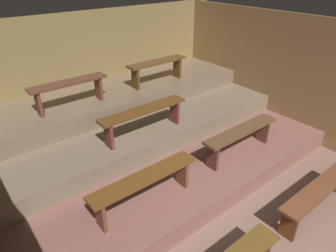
{
  "coord_description": "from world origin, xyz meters",
  "views": [
    {
      "loc": [
        -2.57,
        -0.53,
        3.11
      ],
      "look_at": [
        0.22,
        2.92,
        0.66
      ],
      "focal_mm": 31.94,
      "sensor_mm": 36.0,
      "label": 1
    }
  ],
  "objects_px": {
    "bench_floor_right": "(319,192)",
    "bench_upper_left": "(69,88)",
    "bench_lower_left": "(145,183)",
    "bench_lower_right": "(241,135)",
    "bench_middle_center": "(144,114)",
    "bench_upper_right": "(157,66)"
  },
  "relations": [
    {
      "from": "bench_floor_right",
      "to": "bench_upper_left",
      "type": "relative_size",
      "value": 1.24
    },
    {
      "from": "bench_lower_left",
      "to": "bench_lower_right",
      "type": "distance_m",
      "value": 1.88
    },
    {
      "from": "bench_lower_right",
      "to": "bench_middle_center",
      "type": "distance_m",
      "value": 1.59
    },
    {
      "from": "bench_middle_center",
      "to": "bench_lower_right",
      "type": "bearing_deg",
      "value": -43.41
    },
    {
      "from": "bench_lower_left",
      "to": "bench_middle_center",
      "type": "height_order",
      "value": "bench_middle_center"
    },
    {
      "from": "bench_lower_left",
      "to": "bench_lower_right",
      "type": "bearing_deg",
      "value": 0.0
    },
    {
      "from": "bench_lower_left",
      "to": "bench_middle_center",
      "type": "xyz_separation_m",
      "value": [
        0.75,
        1.07,
        0.31
      ]
    },
    {
      "from": "bench_floor_right",
      "to": "bench_lower_left",
      "type": "height_order",
      "value": "bench_lower_left"
    },
    {
      "from": "bench_lower_left",
      "to": "bench_upper_right",
      "type": "bearing_deg",
      "value": 49.51
    },
    {
      "from": "bench_lower_left",
      "to": "bench_upper_right",
      "type": "xyz_separation_m",
      "value": [
        1.86,
        2.18,
        0.6
      ]
    },
    {
      "from": "bench_upper_left",
      "to": "bench_upper_right",
      "type": "xyz_separation_m",
      "value": [
        1.84,
        0.0,
        0.0
      ]
    },
    {
      "from": "bench_floor_right",
      "to": "bench_lower_right",
      "type": "distance_m",
      "value": 1.38
    },
    {
      "from": "bench_floor_right",
      "to": "bench_lower_right",
      "type": "relative_size",
      "value": 1.07
    },
    {
      "from": "bench_middle_center",
      "to": "bench_upper_left",
      "type": "xyz_separation_m",
      "value": [
        -0.73,
        1.11,
        0.3
      ]
    },
    {
      "from": "bench_lower_right",
      "to": "bench_upper_right",
      "type": "height_order",
      "value": "bench_upper_right"
    },
    {
      "from": "bench_floor_right",
      "to": "bench_lower_right",
      "type": "xyz_separation_m",
      "value": [
        -0.04,
        1.35,
        0.3
      ]
    },
    {
      "from": "bench_upper_left",
      "to": "bench_upper_right",
      "type": "height_order",
      "value": "same"
    },
    {
      "from": "bench_upper_right",
      "to": "bench_upper_left",
      "type": "bearing_deg",
      "value": 180.0
    },
    {
      "from": "bench_upper_left",
      "to": "bench_floor_right",
      "type": "bearing_deg",
      "value": -61.66
    },
    {
      "from": "bench_floor_right",
      "to": "bench_upper_right",
      "type": "relative_size",
      "value": 1.24
    },
    {
      "from": "bench_upper_left",
      "to": "bench_upper_right",
      "type": "bearing_deg",
      "value": 0.0
    },
    {
      "from": "bench_lower_right",
      "to": "bench_upper_right",
      "type": "xyz_separation_m",
      "value": [
        -0.02,
        2.18,
        0.6
      ]
    }
  ]
}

